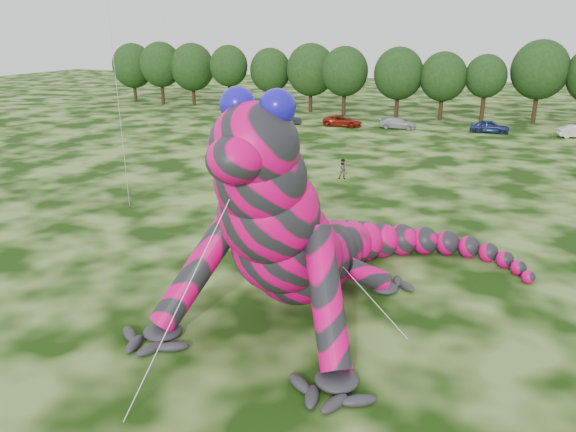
# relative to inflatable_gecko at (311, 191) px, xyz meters

# --- Properties ---
(ground) EXTENTS (240.00, 240.00, 0.00)m
(ground) POSITION_rel_inflatable_gecko_xyz_m (3.61, -1.54, -4.93)
(ground) COLOR #16330A
(ground) RESTS_ON ground
(inflatable_gecko) EXTENTS (18.23, 21.07, 9.86)m
(inflatable_gecko) POSITION_rel_inflatable_gecko_xyz_m (0.00, 0.00, 0.00)
(inflatable_gecko) COLOR #DE0162
(inflatable_gecko) RESTS_ON ground
(tree_0) EXTENTS (6.91, 6.22, 9.51)m
(tree_0) POSITION_rel_inflatable_gecko_xyz_m (-50.95, 57.69, -0.18)
(tree_0) COLOR black
(tree_0) RESTS_ON ground
(tree_1) EXTENTS (6.74, 6.07, 9.81)m
(tree_1) POSITION_rel_inflatable_gecko_xyz_m (-44.74, 56.51, -0.03)
(tree_1) COLOR black
(tree_1) RESTS_ON ground
(tree_2) EXTENTS (7.04, 6.34, 9.64)m
(tree_2) POSITION_rel_inflatable_gecko_xyz_m (-39.41, 57.22, -0.11)
(tree_2) COLOR black
(tree_2) RESTS_ON ground
(tree_3) EXTENTS (5.81, 5.23, 9.44)m
(tree_3) POSITION_rel_inflatable_gecko_xyz_m (-32.11, 55.52, -0.21)
(tree_3) COLOR black
(tree_3) RESTS_ON ground
(tree_4) EXTENTS (6.22, 5.60, 9.06)m
(tree_4) POSITION_rel_inflatable_gecko_xyz_m (-26.03, 57.17, -0.40)
(tree_4) COLOR black
(tree_4) RESTS_ON ground
(tree_5) EXTENTS (7.16, 6.44, 9.80)m
(tree_5) POSITION_rel_inflatable_gecko_xyz_m (-19.51, 56.89, -0.03)
(tree_5) COLOR black
(tree_5) RESTS_ON ground
(tree_6) EXTENTS (6.52, 5.86, 9.49)m
(tree_6) POSITION_rel_inflatable_gecko_xyz_m (-13.95, 55.14, -0.19)
(tree_6) COLOR black
(tree_6) RESTS_ON ground
(tree_7) EXTENTS (6.68, 6.01, 9.48)m
(tree_7) POSITION_rel_inflatable_gecko_xyz_m (-6.47, 55.26, -0.19)
(tree_7) COLOR black
(tree_7) RESTS_ON ground
(tree_8) EXTENTS (6.14, 5.53, 8.94)m
(tree_8) POSITION_rel_inflatable_gecko_xyz_m (-0.61, 55.44, -0.46)
(tree_8) COLOR black
(tree_8) RESTS_ON ground
(tree_9) EXTENTS (5.27, 4.74, 8.68)m
(tree_9) POSITION_rel_inflatable_gecko_xyz_m (4.68, 55.80, -0.59)
(tree_9) COLOR black
(tree_9) RESTS_ON ground
(tree_10) EXTENTS (7.09, 6.38, 10.50)m
(tree_10) POSITION_rel_inflatable_gecko_xyz_m (11.01, 57.03, 0.32)
(tree_10) COLOR black
(tree_10) RESTS_ON ground
(car_0) EXTENTS (4.32, 2.14, 1.42)m
(car_0) POSITION_rel_inflatable_gecko_xyz_m (-26.47, 46.92, -4.22)
(car_0) COLOR silver
(car_0) RESTS_ON ground
(car_1) EXTENTS (3.98, 1.91, 1.26)m
(car_1) POSITION_rel_inflatable_gecko_xyz_m (-18.68, 45.02, -4.30)
(car_1) COLOR black
(car_1) RESTS_ON ground
(car_2) EXTENTS (4.95, 2.34, 1.37)m
(car_2) POSITION_rel_inflatable_gecko_xyz_m (-11.46, 45.95, -4.25)
(car_2) COLOR maroon
(car_2) RESTS_ON ground
(car_3) EXTENTS (4.62, 2.08, 1.31)m
(car_3) POSITION_rel_inflatable_gecko_xyz_m (-4.65, 46.78, -4.28)
(car_3) COLOR #A9AFB2
(car_3) RESTS_ON ground
(car_4) EXTENTS (4.57, 2.13, 1.52)m
(car_4) POSITION_rel_inflatable_gecko_xyz_m (6.00, 47.73, -4.17)
(car_4) COLOR navy
(car_4) RESTS_ON ground
(spectator_0) EXTENTS (0.51, 0.65, 1.56)m
(spectator_0) POSITION_rel_inflatable_gecko_xyz_m (-9.01, 18.80, -4.15)
(spectator_0) COLOR gray
(spectator_0) RESTS_ON ground
(spectator_1) EXTENTS (0.93, 0.78, 1.68)m
(spectator_1) POSITION_rel_inflatable_gecko_xyz_m (-4.24, 20.64, -4.09)
(spectator_1) COLOR gray
(spectator_1) RESTS_ON ground
(spectator_4) EXTENTS (0.95, 0.74, 1.72)m
(spectator_4) POSITION_rel_inflatable_gecko_xyz_m (-17.37, 33.57, -4.07)
(spectator_4) COLOR gray
(spectator_4) RESTS_ON ground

